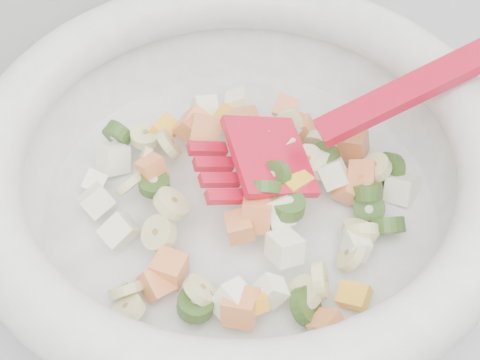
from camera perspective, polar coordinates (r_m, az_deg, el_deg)
name	(u,v)px	position (r m, az deg, el deg)	size (l,w,h in m)	color
mixing_bowl	(241,169)	(0.50, 0.09, 0.94)	(0.49, 0.40, 0.16)	white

